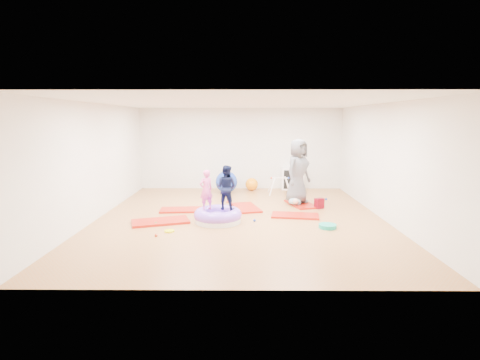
{
  "coord_description": "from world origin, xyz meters",
  "views": [
    {
      "loc": [
        0.07,
        -9.03,
        2.42
      ],
      "look_at": [
        0.0,
        0.3,
        0.9
      ],
      "focal_mm": 28.0,
      "sensor_mm": 36.0,
      "label": 1
    }
  ],
  "objects": [
    {
      "name": "gym_mat_front_left",
      "position": [
        -1.88,
        -0.47,
        0.03
      ],
      "size": [
        1.45,
        1.04,
        0.05
      ],
      "primitive_type": "cube",
      "rotation": [
        0.0,
        0.0,
        0.32
      ],
      "color": "#B11100",
      "rests_on": "ground"
    },
    {
      "name": "child_navy",
      "position": [
        -0.33,
        -0.27,
        0.86
      ],
      "size": [
        0.63,
        0.57,
        1.07
      ],
      "primitive_type": "imported",
      "rotation": [
        0.0,
        0.0,
        2.75
      ],
      "color": "black",
      "rests_on": "inflatable_cushion"
    },
    {
      "name": "balance_disc",
      "position": [
        1.98,
        -0.89,
        0.04
      ],
      "size": [
        0.4,
        0.4,
        0.09
      ],
      "primitive_type": "cylinder",
      "color": "#119E86",
      "rests_on": "ground"
    },
    {
      "name": "room",
      "position": [
        0.0,
        0.0,
        1.4
      ],
      "size": [
        7.01,
        8.01,
        2.81
      ],
      "color": "#9C6B3C",
      "rests_on": "ground"
    },
    {
      "name": "child_pink",
      "position": [
        -0.8,
        -0.31,
        0.81
      ],
      "size": [
        0.42,
        0.39,
        0.96
      ],
      "primitive_type": "imported",
      "rotation": [
        0.0,
        0.0,
        3.77
      ],
      "color": "#E34F9B",
      "rests_on": "inflatable_cushion"
    },
    {
      "name": "yellow_toy",
      "position": [
        -1.53,
        -1.19,
        0.02
      ],
      "size": [
        0.22,
        0.22,
        0.03
      ],
      "primitive_type": "cylinder",
      "color": "#EAEC00",
      "rests_on": "ground"
    },
    {
      "name": "cube_shelf",
      "position": [
        1.8,
        3.79,
        0.38
      ],
      "size": [
        0.75,
        0.37,
        0.75
      ],
      "color": "white",
      "rests_on": "ground"
    },
    {
      "name": "gym_mat_mid_left",
      "position": [
        -1.54,
        0.7,
        0.02
      ],
      "size": [
        1.21,
        0.67,
        0.05
      ],
      "primitive_type": "cube",
      "rotation": [
        0.0,
        0.0,
        0.07
      ],
      "color": "#B11100",
      "rests_on": "ground"
    },
    {
      "name": "infant_play_gym",
      "position": [
        1.27,
        2.87,
        0.38
      ],
      "size": [
        0.74,
        0.7,
        0.56
      ],
      "rotation": [
        0.0,
        0.0,
        -0.02
      ],
      "color": "white",
      "rests_on": "ground"
    },
    {
      "name": "gym_mat_rear_right",
      "position": [
        1.74,
        1.42,
        0.02
      ],
      "size": [
        0.88,
        1.28,
        0.05
      ],
      "primitive_type": "cube",
      "rotation": [
        0.0,
        0.0,
        1.85
      ],
      "color": "#B11100",
      "rests_on": "ground"
    },
    {
      "name": "exercise_ball_orange",
      "position": [
        0.38,
        3.6,
        0.22
      ],
      "size": [
        0.43,
        0.43,
        0.43
      ],
      "primitive_type": "sphere",
      "color": "orange",
      "rests_on": "ground"
    },
    {
      "name": "ball_pit_balls",
      "position": [
        0.34,
        -0.08,
        0.03
      ],
      "size": [
        4.6,
        3.66,
        0.07
      ],
      "color": "green",
      "rests_on": "ground"
    },
    {
      "name": "adult_caregiver",
      "position": [
        1.63,
        1.46,
        0.96
      ],
      "size": [
        1.03,
        1.05,
        1.83
      ],
      "primitive_type": "imported",
      "rotation": [
        0.0,
        0.0,
        0.82
      ],
      "color": "#515156",
      "rests_on": "gym_mat_rear_right"
    },
    {
      "name": "backpack",
      "position": [
        2.17,
        1.0,
        0.14
      ],
      "size": [
        0.29,
        0.25,
        0.28
      ],
      "primitive_type": "cube",
      "rotation": [
        0.0,
        0.0,
        0.5
      ],
      "color": "#B8011A",
      "rests_on": "ground"
    },
    {
      "name": "inflatable_cushion",
      "position": [
        -0.52,
        -0.4,
        0.14
      ],
      "size": [
        1.14,
        1.14,
        0.36
      ],
      "rotation": [
        0.0,
        0.0,
        0.13
      ],
      "color": "silver",
      "rests_on": "ground"
    },
    {
      "name": "exercise_ball_blue",
      "position": [
        -0.47,
        3.21,
        0.36
      ],
      "size": [
        0.72,
        0.72,
        0.72
      ],
      "primitive_type": "sphere",
      "color": "#1636AC",
      "rests_on": "ground"
    },
    {
      "name": "gym_mat_center_back",
      "position": [
        0.16,
        0.97,
        0.02
      ],
      "size": [
        0.87,
        1.29,
        0.05
      ],
      "primitive_type": "cube",
      "rotation": [
        0.0,
        0.0,
        1.83
      ],
      "color": "#B11100",
      "rests_on": "ground"
    },
    {
      "name": "infant",
      "position": [
        1.53,
        1.23,
        0.15
      ],
      "size": [
        0.35,
        0.36,
        0.21
      ],
      "color": "#99BBCC",
      "rests_on": "gym_mat_rear_right"
    },
    {
      "name": "gym_mat_right",
      "position": [
        1.39,
        0.12,
        0.02
      ],
      "size": [
        1.24,
        0.75,
        0.05
      ],
      "primitive_type": "cube",
      "rotation": [
        0.0,
        0.0,
        -0.15
      ],
      "color": "#B11100",
      "rests_on": "ground"
    }
  ]
}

